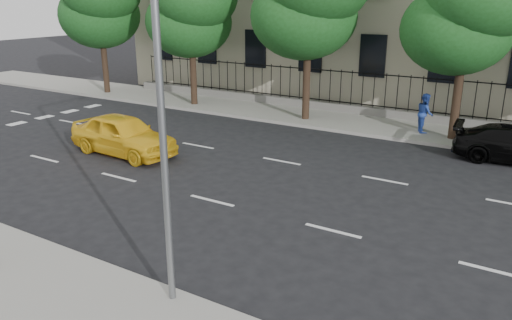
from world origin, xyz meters
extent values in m
plane|color=black|center=(0.00, 0.00, 0.00)|extent=(120.00, 120.00, 0.00)
cube|color=gray|center=(0.00, -4.00, 0.07)|extent=(60.00, 4.00, 0.15)
cube|color=gray|center=(0.00, 14.00, 0.07)|extent=(60.00, 4.00, 0.15)
cube|color=slate|center=(0.00, 15.70, 0.35)|extent=(30.00, 0.50, 0.40)
cube|color=black|center=(0.00, 15.70, 0.65)|extent=(28.80, 0.05, 0.05)
cube|color=black|center=(0.00, 15.70, 2.25)|extent=(28.80, 0.05, 0.05)
cylinder|color=slate|center=(2.50, -2.30, 4.15)|extent=(0.14, 0.14, 8.00)
cylinder|color=#382619|center=(-16.00, 13.20, 1.72)|extent=(0.36, 0.36, 3.15)
ellipsoid|color=#1A4D19|center=(-16.40, 13.50, 4.86)|extent=(4.94, 4.94, 4.06)
cylinder|color=#382619|center=(-9.00, 13.20, 1.64)|extent=(0.36, 0.36, 2.97)
ellipsoid|color=#1A4D19|center=(-9.40, 13.50, 4.62)|extent=(4.75, 4.75, 3.90)
cylinder|color=#382619|center=(-2.00, 13.20, 1.81)|extent=(0.36, 0.36, 3.32)
ellipsoid|color=#1A4D19|center=(-2.40, 13.50, 5.09)|extent=(5.13, 5.13, 4.21)
cylinder|color=#382619|center=(5.00, 13.20, 1.69)|extent=(0.36, 0.36, 3.08)
ellipsoid|color=#1A4D19|center=(4.60, 13.50, 4.67)|extent=(4.56, 4.56, 3.74)
imported|color=yellow|center=(-5.80, 4.58, 0.80)|extent=(4.76, 2.12, 1.59)
imported|color=#223E94|center=(3.68, 13.60, 1.03)|extent=(0.96, 1.05, 1.75)
camera|label=1|loc=(8.50, -8.93, 6.00)|focal=35.00mm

